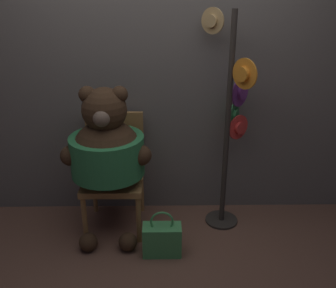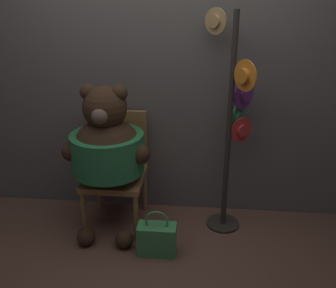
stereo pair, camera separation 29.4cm
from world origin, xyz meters
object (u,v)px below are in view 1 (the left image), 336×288
at_px(chair, 114,168).
at_px(teddy_bear, 107,151).
at_px(hat_display_rack, 231,120).
at_px(handbag_on_ground, 162,239).

xyz_separation_m(chair, teddy_bear, (-0.02, -0.17, 0.23)).
relative_size(teddy_bear, hat_display_rack, 0.70).
distance_m(chair, teddy_bear, 0.29).
xyz_separation_m(teddy_bear, handbag_on_ground, (0.42, -0.29, -0.61)).
bearing_deg(handbag_on_ground, chair, 130.53).
distance_m(teddy_bear, hat_display_rack, 1.01).
bearing_deg(teddy_bear, chair, 82.26).
relative_size(chair, hat_display_rack, 0.54).
height_order(chair, hat_display_rack, hat_display_rack).
height_order(teddy_bear, hat_display_rack, hat_display_rack).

